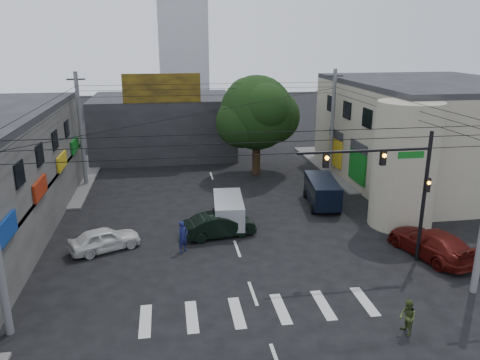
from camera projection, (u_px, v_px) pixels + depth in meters
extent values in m
plane|color=black|center=(243.00, 265.00, 25.16)|extent=(160.00, 160.00, 0.00)
cube|color=#514F4C|center=(397.00, 164.00, 44.83)|extent=(16.00, 16.00, 0.15)
cube|color=gray|center=(430.00, 134.00, 38.96)|extent=(14.00, 18.00, 8.00)
cylinder|color=gray|center=(405.00, 165.00, 29.42)|extent=(4.00, 4.00, 8.00)
cube|color=#232326|center=(164.00, 125.00, 48.24)|extent=(14.00, 10.00, 6.00)
cube|color=olive|center=(162.00, 88.00, 42.35)|extent=(7.00, 0.30, 2.60)
cylinder|color=black|center=(256.00, 150.00, 41.17)|extent=(0.70, 0.70, 4.40)
sphere|color=black|center=(257.00, 113.00, 40.21)|extent=(6.40, 6.40, 6.40)
cylinder|color=black|center=(424.00, 198.00, 24.59)|extent=(0.20, 0.20, 7.20)
cylinder|color=black|center=(365.00, 151.00, 23.27)|extent=(7.00, 0.14, 0.14)
cube|color=black|center=(383.00, 158.00, 23.54)|extent=(0.28, 0.22, 0.75)
cube|color=black|center=(326.00, 160.00, 23.09)|extent=(0.28, 0.22, 0.75)
sphere|color=orange|center=(385.00, 156.00, 23.36)|extent=(0.20, 0.20, 0.20)
sphere|color=orange|center=(327.00, 158.00, 22.91)|extent=(0.20, 0.20, 0.20)
cube|color=#0D6117|center=(411.00, 155.00, 23.73)|extent=(1.40, 0.06, 0.35)
cylinder|color=#59595B|center=(81.00, 130.00, 37.36)|extent=(0.32, 0.32, 9.20)
cylinder|color=#59595B|center=(332.00, 123.00, 40.50)|extent=(0.32, 0.32, 9.20)
imported|color=black|center=(219.00, 225.00, 28.55)|extent=(3.10, 4.95, 1.45)
imported|color=silver|center=(105.00, 239.00, 26.70)|extent=(4.55, 5.17, 1.36)
imported|color=#4B0E0A|center=(431.00, 243.00, 25.92)|extent=(4.74, 6.47, 1.58)
imported|color=#151A4A|center=(183.00, 237.00, 26.42)|extent=(1.11, 1.11, 1.85)
imported|color=#3E4A22|center=(407.00, 318.00, 19.06)|extent=(0.77, 0.61, 1.55)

